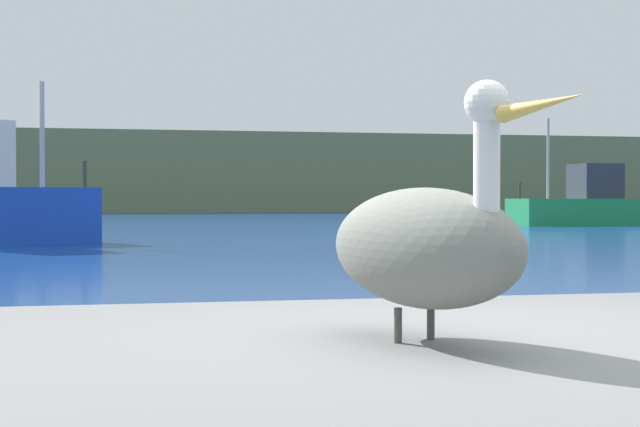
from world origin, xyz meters
name	(u,v)px	position (x,y,z in m)	size (l,w,h in m)	color
hillside_backdrop	(147,173)	(0.00, 80.41, 3.44)	(140.00, 12.46, 6.89)	#6B7A51
pier_dock	(423,420)	(-0.40, -0.18, 0.29)	(3.81, 3.09, 0.58)	slate
pelican	(425,244)	(-0.39, -0.20, 0.95)	(0.74, 1.33, 0.94)	slate
fishing_boat_green	(594,206)	(18.32, 33.59, 0.85)	(7.50, 2.67, 4.60)	#1E8C4C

